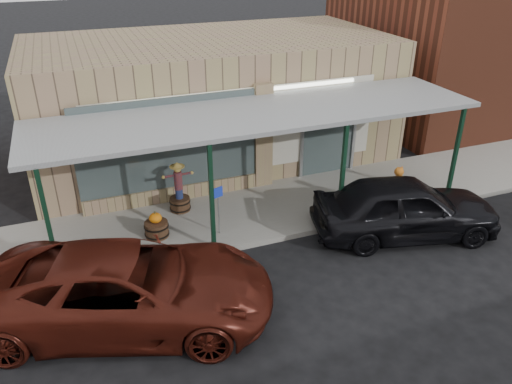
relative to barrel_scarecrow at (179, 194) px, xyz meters
name	(u,v)px	position (x,y,z in m)	size (l,w,h in m)	color
ground	(315,286)	(2.15, -4.38, -0.66)	(120.00, 120.00, 0.00)	black
sidewalk	(259,211)	(2.15, -0.78, -0.58)	(40.00, 3.20, 0.15)	gray
storefront	(212,100)	(2.14, 3.78, 1.43)	(12.00, 6.25, 4.20)	#8E6F57
awning	(260,115)	(2.15, -0.82, 2.35)	(12.00, 3.00, 3.04)	gray
block_buildings_near	(255,42)	(4.15, 4.82, 3.11)	(61.00, 8.00, 8.00)	brown
barrel_scarecrow	(179,194)	(0.00, 0.00, 0.00)	(0.90, 0.73, 1.50)	#4F2F1F
barrel_pumpkin	(156,227)	(-0.90, -1.15, -0.25)	(0.75, 0.75, 0.73)	#4F2F1F
handicap_sign	(218,204)	(0.68, -1.62, 0.38)	(0.28, 0.11, 1.37)	gray
parked_sedan	(405,207)	(5.36, -3.20, 0.17)	(5.20, 3.07, 1.66)	black
car_maroon	(129,288)	(-1.98, -3.98, 0.17)	(2.74, 5.95, 1.65)	#4A170E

